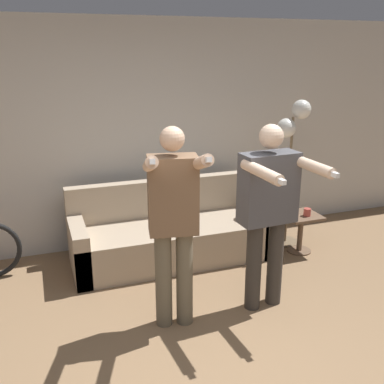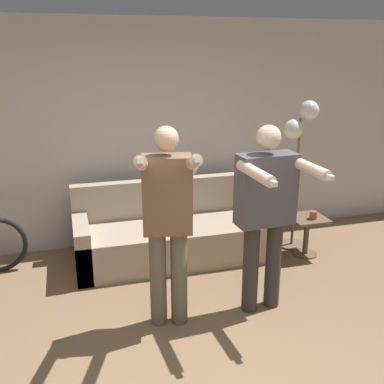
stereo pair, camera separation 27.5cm
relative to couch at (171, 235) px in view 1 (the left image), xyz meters
The scene contains 8 objects.
wall_back 1.22m from the couch, 114.44° to the left, with size 10.00×0.05×2.60m.
couch is the anchor object (origin of this frame).
person_left 1.48m from the couch, 106.06° to the right, with size 0.55×0.71×1.70m.
person_right 1.52m from the couch, 68.28° to the right, with size 0.59×0.70×1.67m.
cat 0.73m from the couch, 59.82° to the left, with size 0.47×0.15×0.18m.
floor_lamp 1.78m from the couch, ahead, with size 0.40×0.33×1.72m.
side_table 1.49m from the couch, 13.64° to the right, with size 0.40×0.40×0.46m.
cup 1.55m from the couch, 15.46° to the right, with size 0.08×0.08×0.09m.
Camera 1 is at (-1.07, -2.33, 2.25)m, focal length 42.00 mm.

